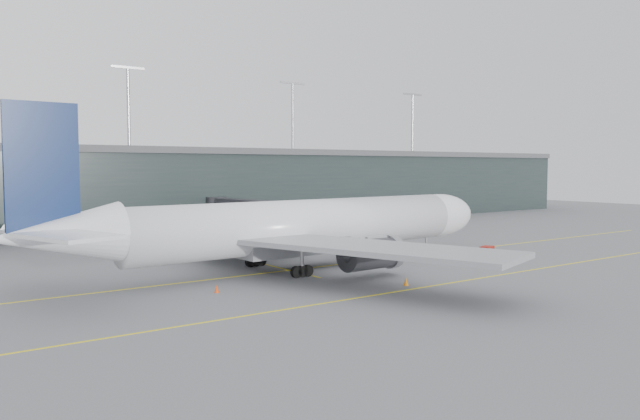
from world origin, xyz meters
TOP-DOWN VIEW (x-y plane):
  - ground at (0.00, 0.00)m, footprint 320.00×320.00m
  - taxiline_a at (0.00, -4.00)m, footprint 160.00×0.25m
  - taxiline_b at (0.00, -20.00)m, footprint 160.00×0.25m
  - taxiline_lead_main at (5.00, 20.00)m, footprint 0.25×60.00m
  - terminal at (-0.00, 58.00)m, footprint 240.00×36.00m
  - main_aircraft at (6.87, -3.77)m, footprint 61.42×57.74m
  - jet_bridge at (21.56, 22.44)m, footprint 8.75×44.08m
  - gse_cart at (31.54, -10.27)m, footprint 2.31×1.84m
  - baggage_dolly at (33.34, -11.65)m, footprint 4.09×3.68m
  - uld_a at (-4.74, 8.97)m, footprint 2.53×2.27m
  - uld_b at (-3.09, 12.16)m, footprint 2.35×1.98m
  - uld_c at (0.65, 10.82)m, footprint 2.17×1.94m
  - cone_nose at (32.05, -5.97)m, footprint 0.50×0.50m
  - cone_wing_stbd at (9.39, -18.30)m, footprint 0.51×0.51m
  - cone_wing_port at (10.00, 10.51)m, footprint 0.42×0.42m
  - cone_tail at (-7.30, -10.53)m, footprint 0.46×0.46m

SIDE VIEW (x-z plane):
  - ground at x=0.00m, z-range 0.00..0.00m
  - taxiline_a at x=0.00m, z-range 0.00..0.02m
  - taxiline_b at x=0.00m, z-range 0.00..0.02m
  - taxiline_lead_main at x=5.00m, z-range 0.00..0.02m
  - baggage_dolly at x=33.34m, z-range 0.03..0.37m
  - cone_wing_port at x=10.00m, z-range 0.00..0.67m
  - cone_tail at x=-7.30m, z-range 0.00..0.73m
  - cone_nose at x=32.05m, z-range 0.00..0.80m
  - cone_wing_stbd at x=9.39m, z-range 0.00..0.80m
  - gse_cart at x=31.54m, z-range 0.08..1.45m
  - uld_c at x=0.65m, z-range 0.04..1.68m
  - uld_a at x=-4.74m, z-range 0.05..1.95m
  - uld_b at x=-3.09m, z-range 0.05..2.01m
  - jet_bridge at x=21.56m, z-range 1.53..7.71m
  - main_aircraft at x=6.87m, z-range -3.78..13.46m
  - terminal at x=0.00m, z-range -6.88..22.12m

